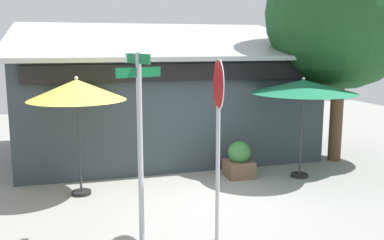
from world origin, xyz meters
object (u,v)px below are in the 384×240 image
at_px(street_sign_post, 140,132).
at_px(patio_umbrella_forest_green_center, 303,87).
at_px(stop_sign, 218,115).
at_px(sidewalk_planter, 239,161).
at_px(shade_tree, 349,15).
at_px(patio_umbrella_mustard_left, 77,91).

distance_m(street_sign_post, patio_umbrella_forest_green_center, 5.26).
distance_m(stop_sign, sidewalk_planter, 4.19).
bearing_deg(shade_tree, street_sign_post, -150.43).
distance_m(patio_umbrella_forest_green_center, shade_tree, 2.95).
bearing_deg(stop_sign, patio_umbrella_forest_green_center, 41.53).
bearing_deg(street_sign_post, patio_umbrella_forest_green_center, 29.82).
bearing_deg(sidewalk_planter, stop_sign, -117.96).
xyz_separation_m(patio_umbrella_mustard_left, shade_tree, (7.48, 0.92, 1.80)).
distance_m(street_sign_post, stop_sign, 1.33).
bearing_deg(sidewalk_planter, shade_tree, 10.93).
height_order(street_sign_post, stop_sign, street_sign_post).
bearing_deg(stop_sign, patio_umbrella_mustard_left, 125.28).
height_order(stop_sign, patio_umbrella_mustard_left, stop_sign).
distance_m(street_sign_post, shade_tree, 7.86).
bearing_deg(patio_umbrella_mustard_left, sidewalk_planter, 3.47).
bearing_deg(patio_umbrella_forest_green_center, stop_sign, -138.47).
height_order(street_sign_post, patio_umbrella_forest_green_center, street_sign_post).
height_order(street_sign_post, patio_umbrella_mustard_left, street_sign_post).
xyz_separation_m(street_sign_post, sidewalk_planter, (3.04, 3.04, -1.53)).
bearing_deg(street_sign_post, shade_tree, 29.57).
height_order(stop_sign, patio_umbrella_forest_green_center, stop_sign).
bearing_deg(patio_umbrella_forest_green_center, shade_tree, 28.98).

